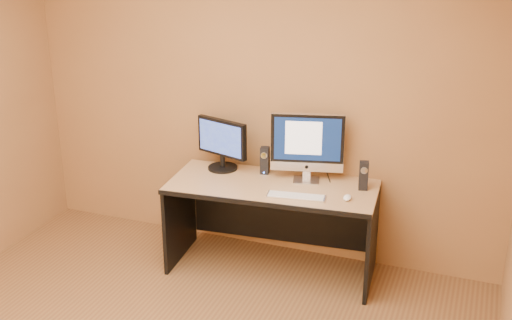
{
  "coord_description": "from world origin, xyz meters",
  "views": [
    {
      "loc": [
        1.73,
        -2.69,
        2.65
      ],
      "look_at": [
        0.16,
        1.51,
        0.96
      ],
      "focal_mm": 45.0,
      "sensor_mm": 36.0,
      "label": 1
    }
  ],
  "objects": [
    {
      "name": "mouse",
      "position": [
        0.86,
        1.53,
        0.76
      ],
      "size": [
        0.06,
        0.11,
        0.04
      ],
      "primitive_type": "ellipsoid",
      "rotation": [
        0.0,
        0.0,
        0.06
      ],
      "color": "white",
      "rests_on": "desk"
    },
    {
      "name": "cable_a",
      "position": [
        0.62,
        1.91,
        0.74
      ],
      "size": [
        0.09,
        0.21,
        0.01
      ],
      "primitive_type": "cylinder",
      "rotation": [
        1.57,
        0.0,
        0.38
      ],
      "color": "black",
      "rests_on": "desk"
    },
    {
      "name": "walls",
      "position": [
        0.0,
        0.0,
        1.3
      ],
      "size": [
        4.0,
        4.0,
        2.6
      ],
      "primitive_type": null,
      "color": "olive",
      "rests_on": "ground"
    },
    {
      "name": "speaker_left",
      "position": [
        0.12,
        1.81,
        0.85
      ],
      "size": [
        0.08,
        0.08,
        0.22
      ],
      "primitive_type": null,
      "rotation": [
        0.0,
        0.0,
        0.16
      ],
      "color": "black",
      "rests_on": "desk"
    },
    {
      "name": "second_monitor",
      "position": [
        -0.24,
        1.78,
        0.95
      ],
      "size": [
        0.53,
        0.37,
        0.42
      ],
      "primitive_type": null,
      "rotation": [
        0.0,
        0.0,
        -0.29
      ],
      "color": "black",
      "rests_on": "desk"
    },
    {
      "name": "desk",
      "position": [
        0.25,
        1.61,
        0.37
      ],
      "size": [
        1.65,
        0.83,
        0.74
      ],
      "primitive_type": null,
      "rotation": [
        0.0,
        0.0,
        0.08
      ],
      "color": "tan",
      "rests_on": "ground"
    },
    {
      "name": "keyboard",
      "position": [
        0.49,
        1.44,
        0.75
      ],
      "size": [
        0.44,
        0.17,
        0.02
      ],
      "primitive_type": "cube",
      "rotation": [
        0.0,
        0.0,
        0.14
      ],
      "color": "silver",
      "rests_on": "desk"
    },
    {
      "name": "cable_b",
      "position": [
        0.43,
        1.94,
        0.74
      ],
      "size": [
        0.07,
        0.17,
        0.01
      ],
      "primitive_type": "cylinder",
      "rotation": [
        1.57,
        0.0,
        -0.34
      ],
      "color": "black",
      "rests_on": "desk"
    },
    {
      "name": "speaker_right",
      "position": [
        0.92,
        1.77,
        0.85
      ],
      "size": [
        0.08,
        0.09,
        0.22
      ],
      "primitive_type": null,
      "rotation": [
        0.0,
        0.0,
        0.23
      ],
      "color": "black",
      "rests_on": "desk"
    },
    {
      "name": "imac",
      "position": [
        0.47,
        1.78,
        1.01
      ],
      "size": [
        0.6,
        0.34,
        0.55
      ],
      "primitive_type": null,
      "rotation": [
        0.0,
        0.0,
        0.24
      ],
      "color": "silver",
      "rests_on": "desk"
    }
  ]
}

